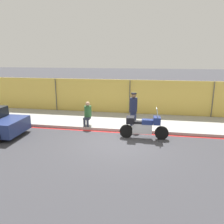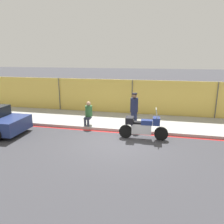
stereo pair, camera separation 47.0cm
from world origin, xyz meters
name	(u,v)px [view 1 (the left image)]	position (x,y,z in m)	size (l,w,h in m)	color
ground_plane	(119,142)	(0.00, 0.00, 0.00)	(120.00, 120.00, 0.00)	#38383D
sidewalk	(127,121)	(0.00, 3.05, 0.07)	(37.50, 3.32, 0.15)	#9E9E99
curb_paint_stripe	(123,133)	(0.00, 1.30, 0.00)	(37.50, 0.18, 0.01)	red
storefront_fence	(130,98)	(0.00, 4.80, 1.16)	(35.62, 0.17, 2.32)	gold
motorcycle	(143,126)	(1.04, 0.70, 0.60)	(2.28, 0.54, 1.50)	black
officer_standing	(133,109)	(0.44, 2.22, 1.05)	(0.41, 0.41, 1.76)	#191E38
person_seated_on_curb	(88,112)	(-1.99, 1.84, 0.85)	(0.39, 0.66, 1.27)	#2D3342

